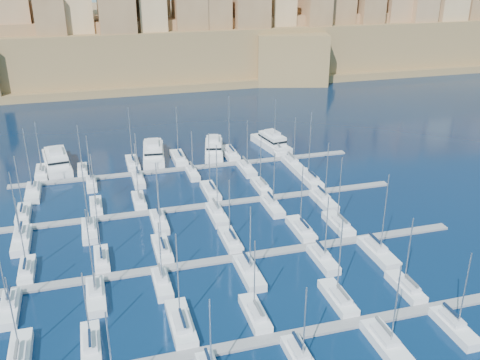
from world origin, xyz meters
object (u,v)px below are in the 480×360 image
object	(u,v)px
sailboat_0	(20,355)
sailboat_2	(181,324)
motor_yacht_a	(57,160)
motor_yacht_c	(214,148)
motor_yacht_d	(271,142)
sailboat_4	(338,298)
motor_yacht_b	(153,152)

from	to	relation	value
sailboat_0	sailboat_2	distance (m)	21.44
motor_yacht_a	motor_yacht_c	bearing A→B (deg)	-2.37
motor_yacht_a	motor_yacht_d	world-z (taller)	same
sailboat_2	motor_yacht_a	xyz separation A→B (m)	(-18.51, 70.42, 0.96)
sailboat_4	motor_yacht_c	xyz separation A→B (m)	(-2.77, 69.36, 0.98)
sailboat_0	motor_yacht_d	world-z (taller)	sailboat_0
sailboat_4	motor_yacht_a	size ratio (longest dim) A/B	0.74
motor_yacht_a	sailboat_0	bearing A→B (deg)	-92.36
motor_yacht_b	motor_yacht_d	bearing A→B (deg)	-1.44
motor_yacht_c	motor_yacht_a	bearing A→B (deg)	177.63
sailboat_0	motor_yacht_b	distance (m)	75.31
motor_yacht_a	motor_yacht_c	world-z (taller)	same
sailboat_0	motor_yacht_b	world-z (taller)	sailboat_0
motor_yacht_b	sailboat_0	bearing A→B (deg)	-110.92
motor_yacht_c	motor_yacht_d	bearing A→B (deg)	0.79
motor_yacht_d	motor_yacht_a	bearing A→B (deg)	178.55
sailboat_2	motor_yacht_c	xyz separation A→B (m)	(21.34, 68.77, 0.96)
sailboat_0	sailboat_4	size ratio (longest dim) A/B	0.89
sailboat_2	motor_yacht_c	bearing A→B (deg)	72.76
motor_yacht_a	motor_yacht_c	size ratio (longest dim) A/B	1.21
sailboat_0	motor_yacht_c	size ratio (longest dim) A/B	0.80
sailboat_4	motor_yacht_a	bearing A→B (deg)	120.97
motor_yacht_d	sailboat_4	bearing A→B (deg)	-100.95
motor_yacht_a	motor_yacht_d	xyz separation A→B (m)	(56.08, -1.42, 0.00)
sailboat_2	motor_yacht_a	world-z (taller)	sailboat_2
sailboat_4	motor_yacht_d	distance (m)	70.88
sailboat_2	motor_yacht_b	world-z (taller)	sailboat_2
sailboat_2	motor_yacht_b	size ratio (longest dim) A/B	0.85
sailboat_2	motor_yacht_b	distance (m)	70.02
sailboat_4	motor_yacht_c	size ratio (longest dim) A/B	0.90
motor_yacht_c	motor_yacht_d	xyz separation A→B (m)	(16.23, 0.22, -0.00)
motor_yacht_b	motor_yacht_d	world-z (taller)	same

